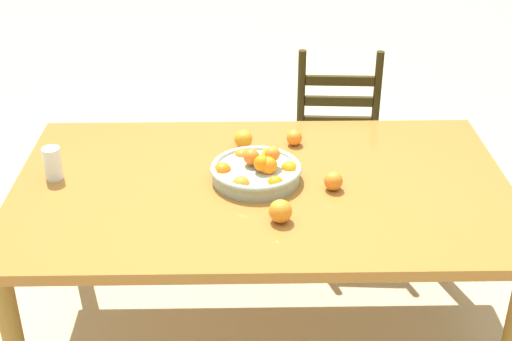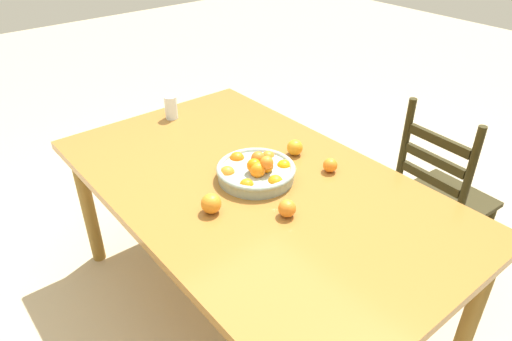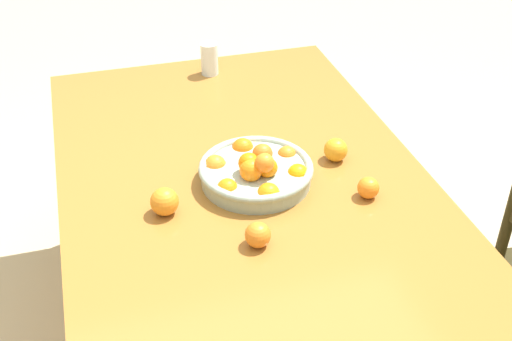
# 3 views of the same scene
# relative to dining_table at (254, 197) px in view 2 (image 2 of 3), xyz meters

# --- Properties ---
(ground_plane) EXTENTS (12.00, 12.00, 0.00)m
(ground_plane) POSITION_rel_dining_table_xyz_m (0.00, 0.00, -0.67)
(ground_plane) COLOR tan
(dining_table) EXTENTS (1.82, 1.09, 0.74)m
(dining_table) POSITION_rel_dining_table_xyz_m (0.00, 0.00, 0.00)
(dining_table) COLOR #98642A
(dining_table) RESTS_ON ground
(chair_near_window) EXTENTS (0.43, 0.43, 0.98)m
(chair_near_window) POSITION_rel_dining_table_xyz_m (0.38, 0.89, -0.20)
(chair_near_window) COLOR black
(chair_near_window) RESTS_ON ground
(fruit_bowl) EXTENTS (0.34, 0.34, 0.13)m
(fruit_bowl) POSITION_rel_dining_table_xyz_m (-0.02, 0.03, 0.12)
(fruit_bowl) COLOR #95A99C
(fruit_bowl) RESTS_ON dining_table
(orange_loose_0) EXTENTS (0.08, 0.08, 0.08)m
(orange_loose_0) POSITION_rel_dining_table_xyz_m (0.06, -0.26, 0.12)
(orange_loose_0) COLOR orange
(orange_loose_0) RESTS_ON dining_table
(orange_loose_1) EXTENTS (0.06, 0.06, 0.06)m
(orange_loose_1) POSITION_rel_dining_table_xyz_m (0.14, 0.32, 0.11)
(orange_loose_1) COLOR orange
(orange_loose_1) RESTS_ON dining_table
(orange_loose_2) EXTENTS (0.07, 0.07, 0.07)m
(orange_loose_2) POSITION_rel_dining_table_xyz_m (0.26, -0.05, 0.11)
(orange_loose_2) COLOR orange
(orange_loose_2) RESTS_ON dining_table
(orange_loose_3) EXTENTS (0.07, 0.07, 0.07)m
(orange_loose_3) POSITION_rel_dining_table_xyz_m (-0.07, 0.30, 0.11)
(orange_loose_3) COLOR orange
(orange_loose_3) RESTS_ON dining_table
(drinking_glass) EXTENTS (0.07, 0.07, 0.12)m
(drinking_glass) POSITION_rel_dining_table_xyz_m (-0.77, 0.06, 0.14)
(drinking_glass) COLOR silver
(drinking_glass) RESTS_ON dining_table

